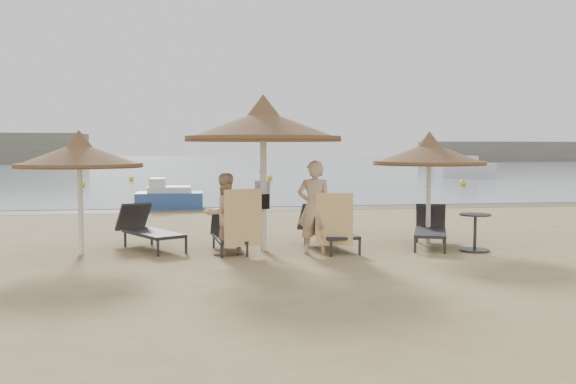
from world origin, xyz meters
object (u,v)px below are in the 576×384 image
person_right (314,200)px  lounger_far_right (430,228)px  lounger_far_left (147,229)px  pedal_boat (169,197)px  side_table (475,234)px  palapa_center (263,126)px  lounger_near_left (228,234)px  palapa_left (79,155)px  palapa_right (429,154)px  lounger_near_right (325,229)px  person_left (224,208)px

person_right → lounger_far_right: bearing=-153.9°
lounger_far_left → pedal_boat: pedal_boat is taller
lounger_far_left → side_table: lounger_far_left is taller
palapa_center → lounger_near_left: 2.37m
palapa_left → lounger_far_right: bearing=0.0°
lounger_near_left → side_table: 5.14m
pedal_boat → palapa_left: bearing=-96.7°
palapa_right → pedal_boat: 11.07m
lounger_near_right → lounger_far_left: bearing=163.0°
palapa_left → lounger_near_right: (5.03, 0.09, -1.58)m
palapa_center → palapa_right: bearing=6.7°
lounger_near_left → lounger_near_right: 2.09m
side_table → palapa_left: bearing=173.8°
lounger_near_right → side_table: 3.11m
lounger_far_left → lounger_near_left: 1.78m
lounger_near_left → side_table: (5.05, -0.94, 0.02)m
palapa_center → lounger_far_right: palapa_center is taller
lounger_far_left → person_left: 2.01m
palapa_right → lounger_far_left: palapa_right is taller
lounger_far_right → person_right: 2.90m
person_left → lounger_near_right: bearing=175.4°
lounger_near_right → person_right: (-0.40, -0.76, 0.69)m
palapa_left → person_left: (2.83, -0.49, -1.04)m
person_left → side_table: bearing=156.5°
person_right → pedal_boat: person_right is taller
palapa_center → side_table: (4.31, -0.82, -2.22)m
lounger_near_left → person_right: bearing=-27.5°
palapa_right → pedal_boat: bearing=122.8°
palapa_left → side_table: size_ratio=3.25×
lounger_far_right → palapa_left: bearing=-157.8°
lounger_near_right → lounger_far_right: (2.33, -0.08, -0.02)m
palapa_left → palapa_center: palapa_center is taller
lounger_far_left → lounger_near_right: size_ratio=1.01×
lounger_far_right → side_table: bearing=-32.5°
palapa_center → person_right: 1.87m
lounger_near_left → lounger_far_left: bearing=156.6°
palapa_center → lounger_far_right: bearing=0.9°
side_table → pedal_boat: size_ratio=0.33×
lounger_near_left → person_right: size_ratio=0.79×
person_right → pedal_boat: bearing=-60.9°
palapa_center → palapa_right: size_ratio=1.29×
lounger_near_right → side_table: bearing=-26.4°
person_left → pedal_boat: bearing=-102.0°
person_left → pedal_boat: size_ratio=0.81×
palapa_right → palapa_left: bearing=-176.9°
lounger_far_left → lounger_near_right: lounger_far_left is taller
lounger_near_left → person_left: size_ratio=0.91×
lounger_near_left → lounger_far_right: bearing=-4.8°
palapa_right → person_right: palapa_right is taller
lounger_far_right → lounger_near_left: bearing=-158.6°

